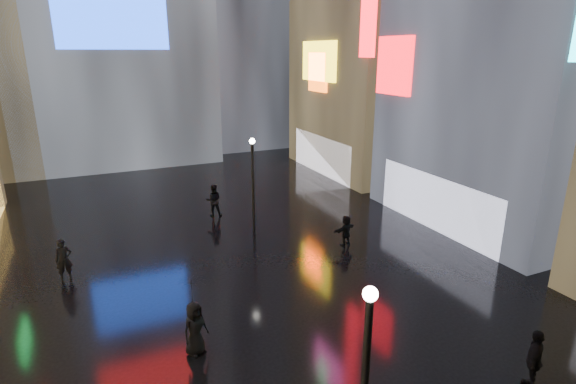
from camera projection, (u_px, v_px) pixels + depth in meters
ground at (224, 242)px, 23.07m from camera, size 140.00×140.00×0.00m
lamp_far at (253, 181)px, 23.25m from camera, size 0.30×0.30×5.20m
pedestrian_3 at (534, 360)px, 12.82m from camera, size 1.20×1.02×1.93m
pedestrian_4 at (195, 328)px, 14.36m from camera, size 1.06×0.91×1.83m
pedestrian_5 at (346, 230)px, 22.52m from camera, size 1.53×0.89×1.57m
pedestrian_6 at (64, 260)px, 19.04m from camera, size 0.73×0.53×1.84m
pedestrian_7 at (214, 200)px, 26.50m from camera, size 1.09×0.95×1.93m
umbrella_2 at (192, 291)px, 13.95m from camera, size 1.21×1.23×0.87m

